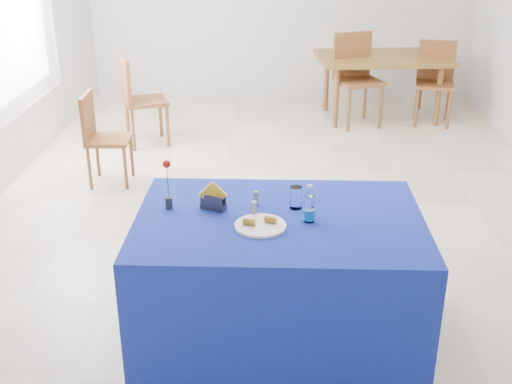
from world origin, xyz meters
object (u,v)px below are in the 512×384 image
chair_bg_left (355,72)px  chair_win_b (137,95)px  chair_bg_right (435,76)px  water_bottle (309,209)px  chair_win_a (100,132)px  plate (260,226)px  oak_table (382,62)px  blue_table (278,277)px

chair_bg_left → chair_win_b: chair_bg_left is taller
chair_bg_right → chair_win_b: size_ratio=1.00×
water_bottle → chair_win_a: (-1.78, 2.31, -0.34)m
chair_win_a → plate: bearing=-149.6°
oak_table → chair_win_b: 2.93m
plate → water_bottle: (0.26, 0.08, 0.06)m
plate → chair_win_a: size_ratio=0.33×
blue_table → water_bottle: 0.48m
chair_bg_left → chair_win_a: 3.17m
plate → chair_win_b: size_ratio=0.29×
blue_table → chair_bg_right: (1.83, 4.27, 0.17)m
oak_table → blue_table: bearing=-105.5°
oak_table → chair_win_b: size_ratio=1.69×
plate → blue_table: 0.42m
blue_table → chair_win_b: bearing=114.1°
blue_table → chair_win_b: chair_win_b is taller
water_bottle → chair_win_b: bearing=116.1°
blue_table → chair_win_a: (-1.62, 2.27, 0.11)m
water_bottle → chair_bg_left: size_ratio=0.20×
water_bottle → chair_win_b: 3.77m
plate → chair_bg_left: chair_bg_left is taller
blue_table → chair_win_a: 2.79m
water_bottle → plate: bearing=-163.0°
water_bottle → oak_table: 4.59m
plate → chair_bg_right: bearing=66.3°
chair_win_a → chair_win_b: size_ratio=0.89×
water_bottle → chair_bg_right: size_ratio=0.23×
chair_bg_right → chair_win_a: (-3.45, -2.01, -0.06)m
water_bottle → chair_win_b: (-1.65, 3.38, -0.28)m
chair_bg_right → blue_table: bearing=-101.9°
blue_table → chair_win_a: chair_win_a is taller
chair_win_b → plate: bearing=-179.4°
oak_table → chair_win_a: chair_win_a is taller
plate → chair_win_b: chair_win_b is taller
oak_table → chair_bg_right: bearing=-13.7°
water_bottle → chair_bg_left: 4.31m
chair_bg_left → water_bottle: bearing=-118.9°
plate → chair_win_a: chair_win_a is taller
chair_bg_left → chair_win_a: chair_bg_left is taller
plate → chair_win_a: 2.84m
blue_table → plate: bearing=-130.4°
chair_win_b → chair_win_a: bearing=152.1°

